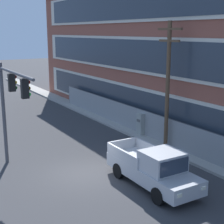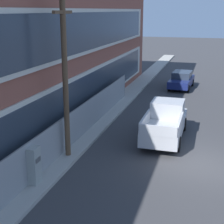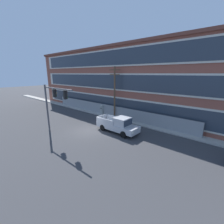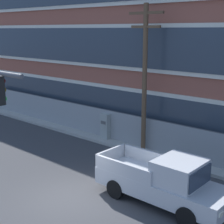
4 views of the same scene
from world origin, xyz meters
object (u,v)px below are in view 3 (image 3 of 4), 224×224
Objects in this scene: pickup_truck_silver at (118,125)px; electrical_cabinet at (102,110)px; traffic_signal_mast at (53,100)px; utility_pole_near_corner at (115,91)px.

pickup_truck_silver is 8.46m from electrical_cabinet.
traffic_signal_mast is at bearing -79.36° from electrical_cabinet.
traffic_signal_mast is 1.05× the size of pickup_truck_silver.
utility_pole_near_corner is (1.21, 9.58, 0.31)m from traffic_signal_mast.
traffic_signal_mast is 10.49m from electrical_cabinet.
pickup_truck_silver is (5.37, 5.36, -3.22)m from traffic_signal_mast.
pickup_truck_silver is 0.69× the size of utility_pole_near_corner.
utility_pole_near_corner reaches higher than traffic_signal_mast.
traffic_signal_mast reaches higher than pickup_truck_silver.
traffic_signal_mast is 8.24m from pickup_truck_silver.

